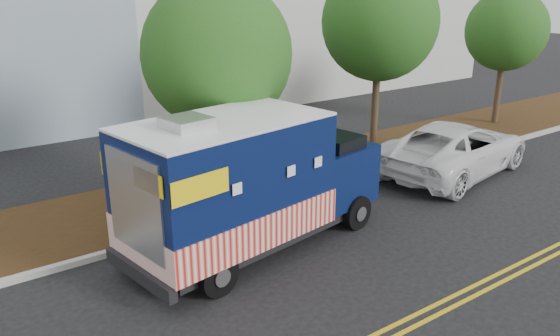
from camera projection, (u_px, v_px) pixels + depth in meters
ground at (255, 242)px, 13.64m from camera, size 120.00×120.00×0.00m
curb at (227, 220)px, 14.70m from camera, size 120.00×0.18×0.15m
mulch_strip at (192, 196)px, 16.32m from camera, size 120.00×4.00×0.15m
centerline_near at (383, 331)px, 10.21m from camera, size 120.00×0.10×0.01m
tree_b at (217, 55)px, 14.78m from camera, size 4.12×4.12×6.36m
tree_c at (380, 22)px, 18.74m from camera, size 4.04×4.04×6.85m
tree_d at (506, 31)px, 23.20m from camera, size 3.43×3.43×5.88m
sign_post at (139, 192)px, 13.61m from camera, size 0.06×0.06×2.40m
food_truck at (246, 187)px, 12.81m from camera, size 7.06×3.53×3.57m
white_car at (455, 148)px, 18.28m from camera, size 6.67×3.91×1.74m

